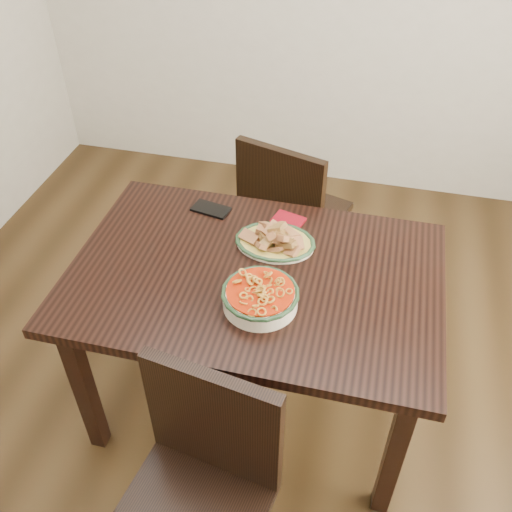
% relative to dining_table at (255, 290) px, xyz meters
% --- Properties ---
extents(floor, '(3.50, 3.50, 0.00)m').
position_rel_dining_table_xyz_m(floor, '(-0.01, 0.06, -0.66)').
color(floor, '#31210F').
rests_on(floor, ground).
extents(dining_table, '(1.31, 0.87, 0.75)m').
position_rel_dining_table_xyz_m(dining_table, '(0.00, 0.00, 0.00)').
color(dining_table, black).
rests_on(dining_table, ground).
extents(chair_far, '(0.52, 0.52, 0.89)m').
position_rel_dining_table_xyz_m(chair_far, '(-0.01, 0.71, -0.16)').
color(chair_far, black).
rests_on(chair_far, ground).
extents(chair_near, '(0.48, 0.48, 0.89)m').
position_rel_dining_table_xyz_m(chair_near, '(-0.00, -0.67, -0.16)').
color(chair_near, black).
rests_on(chair_near, ground).
extents(fish_plate, '(0.29, 0.23, 0.11)m').
position_rel_dining_table_xyz_m(fish_plate, '(0.04, 0.17, 0.13)').
color(fish_plate, silver).
rests_on(fish_plate, dining_table).
extents(noodle_bowl, '(0.26, 0.26, 0.08)m').
position_rel_dining_table_xyz_m(noodle_bowl, '(0.06, -0.15, 0.13)').
color(noodle_bowl, white).
rests_on(noodle_bowl, dining_table).
extents(smartphone, '(0.16, 0.11, 0.01)m').
position_rel_dining_table_xyz_m(smartphone, '(-0.26, 0.31, 0.09)').
color(smartphone, black).
rests_on(smartphone, dining_table).
extents(napkin, '(0.14, 0.13, 0.01)m').
position_rel_dining_table_xyz_m(napkin, '(0.06, 0.31, 0.09)').
color(napkin, maroon).
rests_on(napkin, dining_table).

